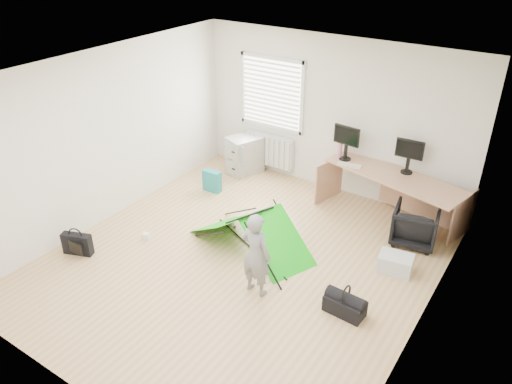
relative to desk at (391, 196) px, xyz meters
The scene contains 18 objects.
ground 2.72m from the desk, 119.50° to the right, with size 5.50×5.50×0.00m, color tan.
back_wall 1.69m from the desk, 162.89° to the left, with size 5.00×0.02×2.70m, color silver.
window 2.81m from the desk, behind, with size 1.20×0.06×1.20m, color silver.
radiator 2.55m from the desk, behind, with size 1.00×0.12×0.60m, color silver.
desk is the anchor object (origin of this frame).
filing_cabinet 2.91m from the desk, behind, with size 0.46×0.61×0.72m, color #A6AAAC.
monitor_left 1.08m from the desk, behind, with size 0.46×0.10×0.44m, color black.
monitor_right 0.63m from the desk, 56.09° to the left, with size 0.43×0.09×0.42m, color black.
keyboard 0.84m from the desk, behind, with size 0.39×0.13×0.02m, color beige.
thermos 1.14m from the desk, behind, with size 0.08×0.08×0.27m, color #C16C8F.
office_chair 0.76m from the desk, 41.43° to the right, with size 0.63×0.65×0.59m, color black.
person 2.87m from the desk, 105.92° to the right, with size 0.43×0.28×1.18m, color gray.
kite 2.43m from the desk, 125.10° to the right, with size 1.84×0.81×0.57m, color #12B110, non-canonical shape.
storage_crate 1.48m from the desk, 66.42° to the right, with size 0.46×0.32×0.26m, color silver.
tote_bag 3.10m from the desk, 163.19° to the right, with size 0.33×0.14×0.39m, color #1E7A80.
laptop_bag 4.89m from the desk, 134.33° to the right, with size 0.44×0.13×0.33m, color black.
white_box 3.92m from the desk, 136.91° to the right, with size 0.10×0.10×0.10m, color silver.
duffel_bag 2.54m from the desk, 81.83° to the right, with size 0.50×0.25×0.22m, color black.
Camera 1 is at (3.38, -4.68, 4.31)m, focal length 35.00 mm.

